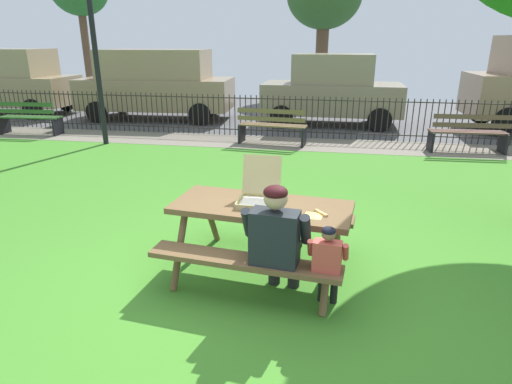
# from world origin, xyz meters

# --- Properties ---
(ground) EXTENTS (28.00, 11.10, 0.02)m
(ground) POSITION_xyz_m (0.00, 1.55, -0.01)
(ground) COLOR #448B29
(cobblestone_walkway) EXTENTS (28.00, 1.40, 0.01)m
(cobblestone_walkway) POSITION_xyz_m (0.00, 6.40, -0.00)
(cobblestone_walkway) COLOR gray
(street_asphalt) EXTENTS (28.00, 7.38, 0.01)m
(street_asphalt) POSITION_xyz_m (0.00, 10.79, -0.01)
(street_asphalt) COLOR #515154
(picnic_table_foreground) EXTENTS (1.95, 1.67, 0.79)m
(picnic_table_foreground) POSITION_xyz_m (0.01, 0.34, 0.60)
(picnic_table_foreground) COLOR brown
(picnic_table_foreground) RESTS_ON ground
(pizza_box_open) EXTENTS (0.41, 0.47, 0.45)m
(pizza_box_open) POSITION_xyz_m (-0.03, 0.42, 0.88)
(pizza_box_open) COLOR tan
(pizza_box_open) RESTS_ON picnic_table_foreground
(pizza_slice_on_table) EXTENTS (0.26, 0.26, 0.02)m
(pizza_slice_on_table) POSITION_xyz_m (0.56, 0.15, 0.78)
(pizza_slice_on_table) COLOR #F9D45E
(pizza_slice_on_table) RESTS_ON picnic_table_foreground
(adult_at_table) EXTENTS (0.63, 0.62, 1.19)m
(adult_at_table) POSITION_xyz_m (0.24, -0.19, 0.66)
(adult_at_table) COLOR black
(adult_at_table) RESTS_ON ground
(child_at_table) EXTENTS (0.36, 0.36, 0.87)m
(child_at_table) POSITION_xyz_m (0.70, -0.27, 0.52)
(child_at_table) COLOR black
(child_at_table) RESTS_ON ground
(iron_fence_streetside) EXTENTS (23.18, 0.03, 1.04)m
(iron_fence_streetside) POSITION_xyz_m (0.00, 7.10, 0.53)
(iron_fence_streetside) COLOR #2D2823
(iron_fence_streetside) RESTS_ON ground
(park_bench_left) EXTENTS (1.62, 0.54, 0.85)m
(park_bench_left) POSITION_xyz_m (-7.13, 6.26, 0.42)
(park_bench_left) COLOR #305926
(park_bench_left) RESTS_ON ground
(park_bench_center) EXTENTS (1.63, 0.62, 0.85)m
(park_bench_center) POSITION_xyz_m (-0.74, 6.26, 0.42)
(park_bench_center) COLOR brown
(park_bench_center) RESTS_ON ground
(park_bench_right) EXTENTS (1.62, 0.53, 0.85)m
(park_bench_right) POSITION_xyz_m (3.58, 6.26, 0.42)
(park_bench_right) COLOR brown
(park_bench_right) RESTS_ON ground
(lamp_post_walkway) EXTENTS (0.28, 0.28, 4.01)m
(lamp_post_walkway) POSITION_xyz_m (-4.65, 5.60, 2.45)
(lamp_post_walkway) COLOR black
(lamp_post_walkway) RESTS_ON ground
(parked_car_far_left) EXTENTS (4.65, 2.07, 2.08)m
(parked_car_far_left) POSITION_xyz_m (-10.07, 9.08, 1.10)
(parked_car_far_left) COLOR #998561
(parked_car_far_left) RESTS_ON ground
(parked_car_left) EXTENTS (4.70, 2.17, 2.08)m
(parked_car_left) POSITION_xyz_m (-4.75, 9.08, 1.10)
(parked_car_left) COLOR #9F8462
(parked_car_left) RESTS_ON ground
(parked_car_center) EXTENTS (3.93, 1.88, 1.98)m
(parked_car_center) POSITION_xyz_m (0.58, 9.08, 1.01)
(parked_car_center) COLOR gray
(parked_car_center) RESTS_ON ground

